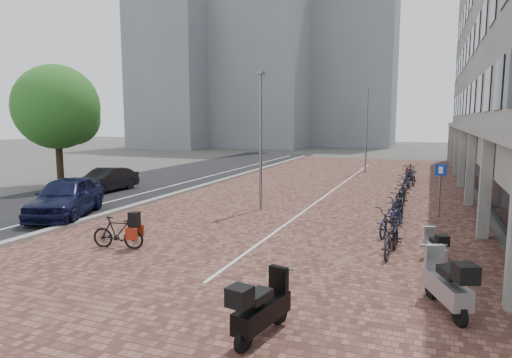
{
  "coord_description": "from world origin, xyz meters",
  "views": [
    {
      "loc": [
        7.06,
        -12.02,
        3.9
      ],
      "look_at": [
        0.0,
        6.0,
        1.3
      ],
      "focal_mm": 31.2,
      "sensor_mm": 36.0,
      "label": 1
    }
  ],
  "objects_px": {
    "car_dark": "(106,180)",
    "scooter_mid": "(262,306)",
    "car_navy": "(66,197)",
    "scooter_back": "(446,282)",
    "scooter_front": "(435,247)",
    "parking_sign": "(440,183)",
    "hero_bike": "(118,232)"
  },
  "relations": [
    {
      "from": "car_dark",
      "to": "scooter_mid",
      "type": "height_order",
      "value": "car_dark"
    },
    {
      "from": "car_navy",
      "to": "scooter_mid",
      "type": "bearing_deg",
      "value": -54.21
    },
    {
      "from": "scooter_mid",
      "to": "scooter_back",
      "type": "relative_size",
      "value": 0.94
    },
    {
      "from": "scooter_mid",
      "to": "scooter_front",
      "type": "bearing_deg",
      "value": 73.39
    },
    {
      "from": "scooter_back",
      "to": "parking_sign",
      "type": "distance_m",
      "value": 9.43
    },
    {
      "from": "scooter_front",
      "to": "car_dark",
      "type": "bearing_deg",
      "value": 141.94
    },
    {
      "from": "scooter_mid",
      "to": "parking_sign",
      "type": "height_order",
      "value": "parking_sign"
    },
    {
      "from": "car_navy",
      "to": "hero_bike",
      "type": "height_order",
      "value": "car_navy"
    },
    {
      "from": "scooter_front",
      "to": "scooter_mid",
      "type": "bearing_deg",
      "value": -133.98
    },
    {
      "from": "scooter_front",
      "to": "parking_sign",
      "type": "bearing_deg",
      "value": 71.97
    },
    {
      "from": "car_navy",
      "to": "parking_sign",
      "type": "bearing_deg",
      "value": -2.83
    },
    {
      "from": "car_dark",
      "to": "parking_sign",
      "type": "bearing_deg",
      "value": 0.66
    },
    {
      "from": "scooter_front",
      "to": "scooter_back",
      "type": "height_order",
      "value": "scooter_back"
    },
    {
      "from": "scooter_back",
      "to": "scooter_mid",
      "type": "bearing_deg",
      "value": -164.88
    },
    {
      "from": "scooter_front",
      "to": "car_navy",
      "type": "bearing_deg",
      "value": 159.47
    },
    {
      "from": "car_navy",
      "to": "scooter_front",
      "type": "xyz_separation_m",
      "value": [
        13.81,
        -1.02,
        -0.32
      ]
    },
    {
      "from": "hero_bike",
      "to": "scooter_front",
      "type": "distance_m",
      "value": 9.13
    },
    {
      "from": "scooter_back",
      "to": "car_navy",
      "type": "bearing_deg",
      "value": 141.06
    },
    {
      "from": "scooter_back",
      "to": "parking_sign",
      "type": "height_order",
      "value": "parking_sign"
    },
    {
      "from": "parking_sign",
      "to": "scooter_back",
      "type": "bearing_deg",
      "value": -71.63
    },
    {
      "from": "scooter_back",
      "to": "scooter_front",
      "type": "bearing_deg",
      "value": 71.14
    },
    {
      "from": "car_navy",
      "to": "scooter_mid",
      "type": "xyz_separation_m",
      "value": [
        10.91,
        -6.55,
        -0.21
      ]
    },
    {
      "from": "hero_bike",
      "to": "scooter_mid",
      "type": "distance_m",
      "value": 7.03
    },
    {
      "from": "scooter_back",
      "to": "hero_bike",
      "type": "bearing_deg",
      "value": 149.91
    },
    {
      "from": "hero_bike",
      "to": "parking_sign",
      "type": "xyz_separation_m",
      "value": [
        9.12,
        8.14,
        0.9
      ]
    },
    {
      "from": "scooter_front",
      "to": "scooter_mid",
      "type": "xyz_separation_m",
      "value": [
        -2.9,
        -5.53,
        0.11
      ]
    },
    {
      "from": "scooter_front",
      "to": "scooter_mid",
      "type": "relative_size",
      "value": 0.81
    },
    {
      "from": "car_navy",
      "to": "scooter_back",
      "type": "distance_m",
      "value": 14.62
    },
    {
      "from": "car_navy",
      "to": "scooter_mid",
      "type": "distance_m",
      "value": 12.73
    },
    {
      "from": "car_dark",
      "to": "scooter_back",
      "type": "distance_m",
      "value": 19.31
    },
    {
      "from": "car_navy",
      "to": "scooter_mid",
      "type": "relative_size",
      "value": 2.73
    },
    {
      "from": "scooter_front",
      "to": "parking_sign",
      "type": "height_order",
      "value": "parking_sign"
    }
  ]
}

